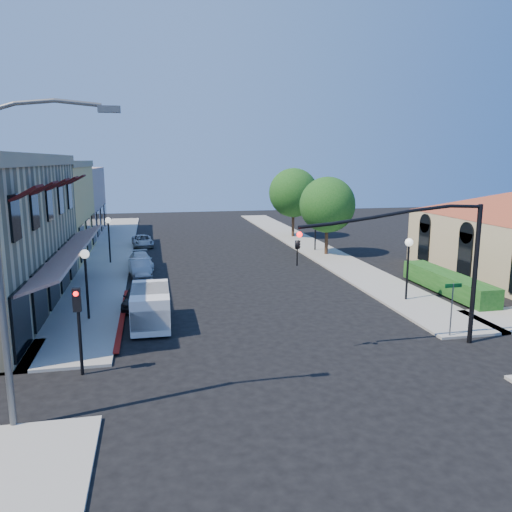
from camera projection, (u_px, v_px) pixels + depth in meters
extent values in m
plane|color=black|center=(302.00, 373.00, 18.57)|extent=(120.00, 120.00, 0.00)
cube|color=#9C998E|center=(112.00, 252.00, 42.74)|extent=(3.50, 50.00, 0.12)
cube|color=#9C998E|center=(307.00, 245.00, 46.27)|extent=(3.50, 50.00, 0.12)
cube|color=maroon|center=(123.00, 319.00, 24.87)|extent=(0.25, 10.00, 0.06)
cube|color=tan|center=(42.00, 160.00, 25.52)|extent=(0.50, 18.20, 0.60)
cube|color=#561416|center=(71.00, 250.00, 26.63)|extent=(1.75, 17.00, 0.67)
cube|color=#420D0D|center=(27.00, 193.00, 19.17)|extent=(1.02, 1.50, 0.60)
cube|color=#420D0D|center=(45.00, 188.00, 22.44)|extent=(1.02, 1.50, 0.60)
cube|color=#420D0D|center=(58.00, 184.00, 25.71)|extent=(1.02, 1.50, 0.60)
cube|color=#420D0D|center=(68.00, 182.00, 28.97)|extent=(1.02, 1.50, 0.60)
cube|color=#420D0D|center=(77.00, 179.00, 32.24)|extent=(1.02, 1.50, 0.60)
cube|color=black|center=(21.00, 321.00, 19.52)|extent=(0.12, 2.60, 2.60)
cube|color=black|center=(39.00, 298.00, 22.79)|extent=(0.12, 2.60, 2.60)
cube|color=black|center=(53.00, 280.00, 26.06)|extent=(0.12, 2.60, 2.60)
cube|color=black|center=(64.00, 267.00, 29.33)|extent=(0.12, 2.60, 2.60)
cube|color=black|center=(73.00, 256.00, 32.60)|extent=(0.12, 2.60, 2.60)
cube|color=#DBBE62|center=(21.00, 211.00, 39.72)|extent=(10.00, 12.00, 7.60)
cube|color=tan|center=(50.00, 202.00, 51.31)|extent=(10.00, 12.00, 7.00)
cube|color=black|center=(465.00, 254.00, 32.19)|extent=(0.12, 1.40, 2.80)
cube|color=black|center=(424.00, 242.00, 37.00)|extent=(0.12, 1.40, 2.80)
cube|color=#174B15|center=(447.00, 293.00, 29.57)|extent=(1.40, 8.00, 1.10)
cylinder|color=#352415|center=(326.00, 243.00, 41.29)|extent=(0.28, 0.28, 2.10)
sphere|color=#174B15|center=(327.00, 205.00, 40.69)|extent=(4.56, 4.56, 4.56)
cylinder|color=#352415|center=(293.00, 226.00, 50.88)|extent=(0.28, 0.28, 2.27)
sphere|color=#174B15|center=(293.00, 193.00, 50.23)|extent=(4.94, 4.94, 4.94)
cylinder|color=black|center=(475.00, 275.00, 21.05)|extent=(0.20, 0.20, 6.00)
cylinder|color=black|center=(393.00, 216.00, 19.78)|extent=(7.80, 0.14, 0.14)
imported|color=black|center=(298.00, 242.00, 19.16)|extent=(0.20, 0.16, 1.00)
sphere|color=#FF0C0C|center=(300.00, 235.00, 18.93)|extent=(0.22, 0.22, 0.22)
cylinder|color=black|center=(80.00, 336.00, 18.11)|extent=(0.12, 0.12, 3.00)
cube|color=black|center=(77.00, 300.00, 17.71)|extent=(0.28, 0.22, 0.85)
sphere|color=#FF0C0C|center=(76.00, 294.00, 17.54)|extent=(0.18, 0.18, 0.18)
cylinder|color=#595B5E|center=(43.00, 104.00, 13.29)|extent=(3.00, 0.12, 0.12)
cube|color=#595B5E|center=(109.00, 109.00, 13.65)|extent=(0.60, 0.25, 0.18)
cylinder|color=#595B5E|center=(451.00, 311.00, 21.96)|extent=(0.06, 0.06, 2.50)
cube|color=#0C591E|center=(453.00, 286.00, 21.74)|extent=(0.80, 0.04, 0.18)
cylinder|color=black|center=(87.00, 289.00, 24.24)|extent=(0.12, 0.12, 3.20)
sphere|color=white|center=(85.00, 254.00, 23.91)|extent=(0.44, 0.44, 0.44)
cylinder|color=black|center=(109.00, 243.00, 37.70)|extent=(0.12, 0.12, 3.20)
sphere|color=white|center=(108.00, 220.00, 37.37)|extent=(0.44, 0.44, 0.44)
cylinder|color=black|center=(407.00, 273.00, 27.67)|extent=(0.12, 0.12, 3.20)
sphere|color=white|center=(409.00, 242.00, 27.33)|extent=(0.44, 0.44, 0.44)
cylinder|color=black|center=(315.00, 233.00, 43.04)|extent=(0.12, 0.12, 3.20)
sphere|color=white|center=(316.00, 213.00, 42.71)|extent=(0.44, 0.44, 0.44)
cube|color=white|center=(150.00, 306.00, 23.64)|extent=(1.78, 4.06, 1.65)
cube|color=white|center=(150.00, 319.00, 21.97)|extent=(1.71, 0.56, 0.92)
cube|color=black|center=(150.00, 307.00, 22.19)|extent=(1.56, 0.10, 0.83)
cube|color=black|center=(150.00, 296.00, 23.82)|extent=(1.78, 2.40, 0.83)
cylinder|color=black|center=(133.00, 330.00, 22.28)|extent=(0.23, 0.61, 0.61)
cylinder|color=black|center=(135.00, 312.00, 24.94)|extent=(0.23, 0.61, 0.61)
cylinder|color=black|center=(168.00, 328.00, 22.58)|extent=(0.23, 0.61, 0.61)
cylinder|color=black|center=(167.00, 310.00, 25.24)|extent=(0.23, 0.61, 0.61)
imported|color=black|center=(137.00, 297.00, 26.73)|extent=(1.79, 3.51, 1.14)
imported|color=gray|center=(140.00, 268.00, 33.69)|extent=(1.71, 3.76, 1.20)
imported|color=silver|center=(141.00, 261.00, 36.44)|extent=(1.97, 3.99, 1.12)
imported|color=#A2A4A7|center=(143.00, 241.00, 45.50)|extent=(2.11, 3.95, 1.05)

